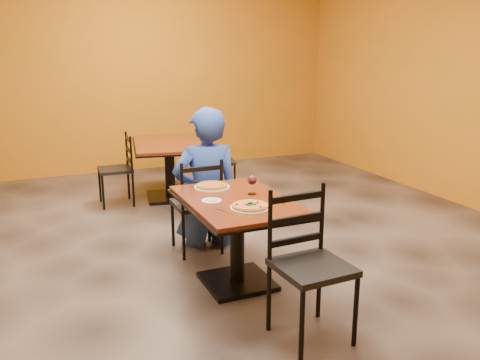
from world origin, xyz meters
name	(u,v)px	position (x,y,z in m)	size (l,w,h in m)	color
floor	(216,261)	(0.00, 0.00, 0.00)	(7.00, 8.00, 0.01)	black
wall_back	(125,76)	(0.00, 4.00, 1.50)	(7.00, 0.01, 3.00)	#CC6B16
table_main	(237,222)	(0.00, -0.50, 0.56)	(0.83, 1.23, 0.75)	#6A2D10
table_second	(169,157)	(0.18, 2.18, 0.56)	(1.12, 1.47, 0.75)	#6A2D10
chair_main_near	(313,268)	(0.14, -1.46, 0.52)	(0.47, 0.47, 1.03)	black
chair_main_far	(196,205)	(-0.07, 0.34, 0.47)	(0.42, 0.42, 0.94)	black
chair_second_left	(115,170)	(-0.53, 2.18, 0.45)	(0.40, 0.40, 0.90)	black
chair_second_right	(220,162)	(0.88, 2.18, 0.43)	(0.39, 0.39, 0.85)	black
diner	(206,177)	(0.08, 0.46, 0.70)	(0.67, 0.44, 1.40)	#1B4599
plate_main	(250,208)	(0.00, -0.76, 0.76)	(0.31, 0.31, 0.01)	white
pizza_main	(250,206)	(0.00, -0.76, 0.77)	(0.28, 0.28, 0.02)	maroon
plate_far	(212,187)	(-0.07, -0.09, 0.76)	(0.31, 0.31, 0.01)	white
pizza_far	(212,185)	(-0.07, -0.09, 0.77)	(0.28, 0.28, 0.02)	#C28025
side_plate	(211,201)	(-0.21, -0.48, 0.76)	(0.16, 0.16, 0.01)	white
dip	(211,200)	(-0.21, -0.48, 0.76)	(0.09, 0.09, 0.01)	tan
wine_glass	(252,184)	(0.17, -0.42, 0.84)	(0.08, 0.08, 0.18)	white
fork	(225,212)	(-0.22, -0.77, 0.75)	(0.01, 0.19, 0.00)	silver
knife	(280,202)	(0.28, -0.71, 0.75)	(0.01, 0.21, 0.00)	silver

